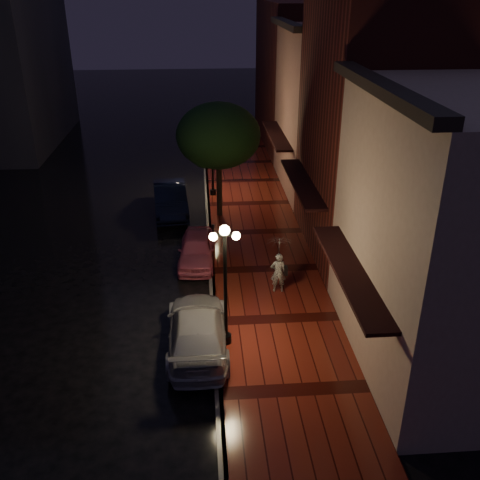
# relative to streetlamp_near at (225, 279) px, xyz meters

# --- Properties ---
(ground) EXTENTS (120.00, 120.00, 0.00)m
(ground) POSITION_rel_streetlamp_near_xyz_m (-0.35, 5.00, -2.60)
(ground) COLOR black
(ground) RESTS_ON ground
(sidewalk) EXTENTS (4.50, 60.00, 0.15)m
(sidewalk) POSITION_rel_streetlamp_near_xyz_m (1.90, 5.00, -2.53)
(sidewalk) COLOR #4B130D
(sidewalk) RESTS_ON ground
(curb) EXTENTS (0.25, 60.00, 0.15)m
(curb) POSITION_rel_streetlamp_near_xyz_m (-0.35, 5.00, -2.53)
(curb) COLOR #595451
(curb) RESTS_ON ground
(storefront_near) EXTENTS (5.00, 8.00, 8.50)m
(storefront_near) POSITION_rel_streetlamp_near_xyz_m (6.65, -1.00, 1.65)
(storefront_near) COLOR gray
(storefront_near) RESTS_ON ground
(storefront_mid) EXTENTS (5.00, 8.00, 11.00)m
(storefront_mid) POSITION_rel_streetlamp_near_xyz_m (6.65, 7.00, 2.90)
(storefront_mid) COLOR #511914
(storefront_mid) RESTS_ON ground
(storefront_far) EXTENTS (5.00, 8.00, 9.00)m
(storefront_far) POSITION_rel_streetlamp_near_xyz_m (6.65, 15.00, 1.90)
(storefront_far) COLOR #8C5951
(storefront_far) RESTS_ON ground
(storefront_extra) EXTENTS (5.00, 12.00, 10.00)m
(storefront_extra) POSITION_rel_streetlamp_near_xyz_m (6.65, 25.00, 2.40)
(storefront_extra) COLOR #511914
(storefront_extra) RESTS_ON ground
(streetlamp_near) EXTENTS (0.96, 0.36, 4.31)m
(streetlamp_near) POSITION_rel_streetlamp_near_xyz_m (0.00, 0.00, 0.00)
(streetlamp_near) COLOR black
(streetlamp_near) RESTS_ON sidewalk
(streetlamp_far) EXTENTS (0.96, 0.36, 4.31)m
(streetlamp_far) POSITION_rel_streetlamp_near_xyz_m (0.00, 14.00, 0.00)
(streetlamp_far) COLOR black
(streetlamp_far) RESTS_ON sidewalk
(street_tree) EXTENTS (4.16, 4.16, 5.80)m
(street_tree) POSITION_rel_streetlamp_near_xyz_m (0.26, 10.99, 1.64)
(street_tree) COLOR black
(street_tree) RESTS_ON sidewalk
(pink_car) EXTENTS (1.76, 3.86, 1.28)m
(pink_car) POSITION_rel_streetlamp_near_xyz_m (-0.95, 6.07, -1.96)
(pink_car) COLOR #CB536D
(pink_car) RESTS_ON ground
(navy_car) EXTENTS (2.10, 4.89, 1.56)m
(navy_car) POSITION_rel_streetlamp_near_xyz_m (-2.32, 11.83, -1.82)
(navy_car) COLOR black
(navy_car) RESTS_ON ground
(silver_car) EXTENTS (2.02, 4.92, 1.43)m
(silver_car) POSITION_rel_streetlamp_near_xyz_m (-0.95, -0.02, -1.89)
(silver_car) COLOR #A3A2A9
(silver_car) RESTS_ON ground
(woman_with_umbrella) EXTENTS (0.95, 0.97, 2.30)m
(woman_with_umbrella) POSITION_rel_streetlamp_near_xyz_m (2.20, 3.18, -0.93)
(woman_with_umbrella) COLOR silver
(woman_with_umbrella) RESTS_ON sidewalk
(parking_meter) EXTENTS (0.13, 0.11, 1.17)m
(parking_meter) POSITION_rel_streetlamp_near_xyz_m (-0.20, 7.15, -1.74)
(parking_meter) COLOR black
(parking_meter) RESTS_ON sidewalk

